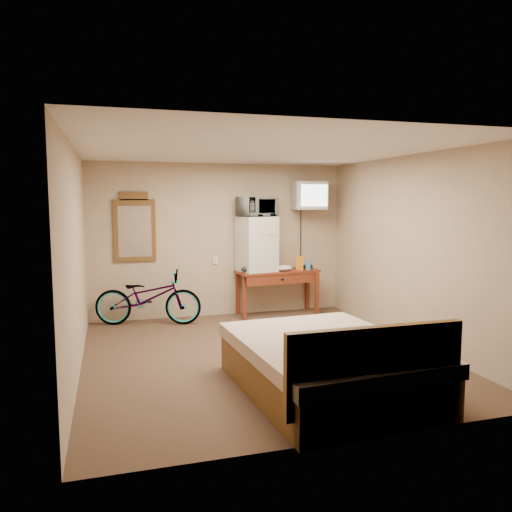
% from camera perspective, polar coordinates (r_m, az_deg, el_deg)
% --- Properties ---
extents(room, '(4.60, 4.64, 2.50)m').
position_cam_1_polar(room, '(6.02, 0.46, 0.16)').
color(room, '#513428').
rests_on(room, ground).
extents(desk, '(1.40, 0.65, 0.75)m').
position_cam_1_polar(desk, '(8.27, 2.55, -2.48)').
color(desk, maroon).
rests_on(desk, floor).
extents(mini_fridge, '(0.63, 0.62, 0.89)m').
position_cam_1_polar(mini_fridge, '(8.12, 0.09, 1.39)').
color(mini_fridge, silver).
rests_on(mini_fridge, desk).
extents(microwave, '(0.68, 0.58, 0.32)m').
position_cam_1_polar(microwave, '(8.09, 0.09, 5.67)').
color(microwave, silver).
rests_on(microwave, mini_fridge).
extents(snack_bag, '(0.13, 0.10, 0.23)m').
position_cam_1_polar(snack_bag, '(8.32, 5.02, -0.81)').
color(snack_bag, orange).
rests_on(snack_bag, desk).
extents(blue_cup, '(0.09, 0.09, 0.15)m').
position_cam_1_polar(blue_cup, '(8.37, 5.98, -1.04)').
color(blue_cup, '#3E89D5').
rests_on(blue_cup, desk).
extents(cloth_cream, '(0.32, 0.24, 0.10)m').
position_cam_1_polar(cloth_cream, '(8.20, 3.09, -1.37)').
color(cloth_cream, beige).
rests_on(cloth_cream, desk).
extents(cloth_dark_a, '(0.30, 0.22, 0.11)m').
position_cam_1_polar(cloth_dark_a, '(7.99, -0.68, -1.51)').
color(cloth_dark_a, black).
rests_on(cloth_dark_a, desk).
extents(cloth_dark_b, '(0.18, 0.15, 0.08)m').
position_cam_1_polar(cloth_dark_b, '(8.49, 5.96, -1.18)').
color(cloth_dark_b, black).
rests_on(cloth_dark_b, desk).
extents(crt_television, '(0.58, 0.63, 0.46)m').
position_cam_1_polar(crt_television, '(8.38, 6.08, 6.88)').
color(crt_television, black).
rests_on(crt_television, room).
extents(wall_mirror, '(0.64, 0.04, 1.09)m').
position_cam_1_polar(wall_mirror, '(8.02, -13.70, 3.16)').
color(wall_mirror, brown).
rests_on(wall_mirror, room).
extents(bicycle, '(1.71, 0.95, 0.85)m').
position_cam_1_polar(bicycle, '(7.84, -12.22, -4.64)').
color(bicycle, black).
rests_on(bicycle, floor).
extents(bed, '(1.74, 2.23, 0.90)m').
position_cam_1_polar(bed, '(5.07, 8.34, -12.21)').
color(bed, brown).
rests_on(bed, floor).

